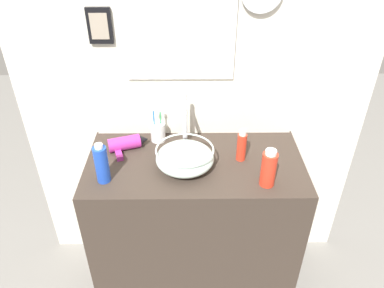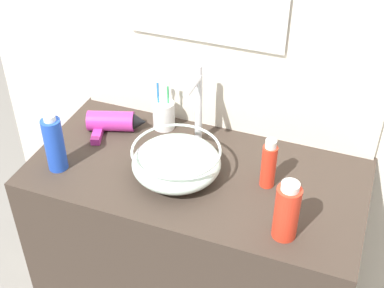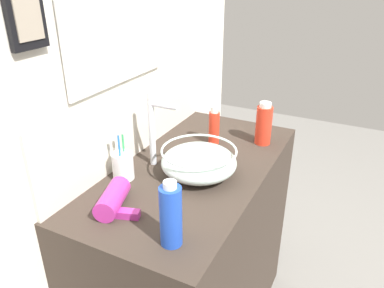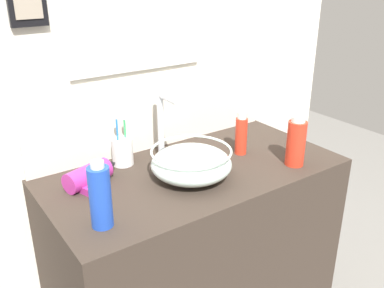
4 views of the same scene
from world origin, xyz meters
TOP-DOWN VIEW (x-y plane):
  - vanity_counter at (0.00, 0.00)m, footprint 1.04×0.53m
  - back_panel at (-0.00, 0.29)m, footprint 1.80×0.10m
  - glass_bowl_sink at (-0.05, -0.04)m, footprint 0.27×0.27m
  - faucet at (-0.05, 0.14)m, footprint 0.02×0.12m
  - hair_drier at (-0.34, 0.11)m, footprint 0.21×0.17m
  - toothbrush_cup at (-0.19, 0.18)m, footprint 0.07×0.07m
  - shampoo_bottle at (-0.41, -0.14)m, footprint 0.06×0.06m
  - lotion_bottle at (0.31, -0.17)m, footprint 0.07×0.07m
  - soap_dispenser at (0.22, 0.01)m, footprint 0.04×0.04m

SIDE VIEW (x-z plane):
  - vanity_counter at x=0.00m, z-range 0.00..0.89m
  - hair_drier at x=-0.34m, z-range 0.89..0.96m
  - toothbrush_cup at x=-0.19m, z-range 0.85..1.04m
  - glass_bowl_sink at x=-0.05m, z-range 0.90..1.00m
  - soap_dispenser at x=0.22m, z-range 0.89..1.05m
  - lotion_bottle at x=0.31m, z-range 0.89..1.07m
  - shampoo_bottle at x=-0.41m, z-range 0.89..1.08m
  - faucet at x=-0.05m, z-range 0.91..1.20m
  - back_panel at x=0.00m, z-range 0.00..2.57m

